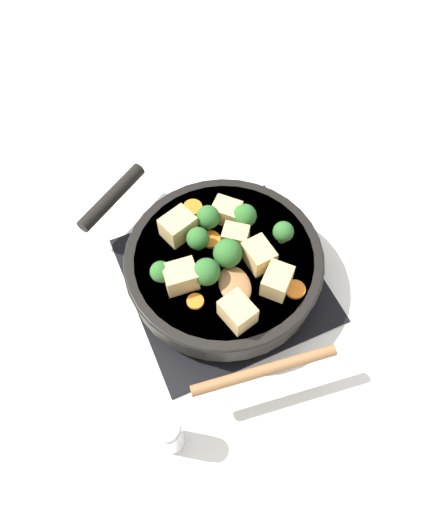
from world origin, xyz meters
TOP-DOWN VIEW (x-y plane):
  - ground_plane at (0.00, 0.00)m, footprint 2.40×2.40m
  - front_burner_grate at (0.00, 0.00)m, footprint 0.31×0.31m
  - skillet_pan at (-0.00, 0.00)m, footprint 0.36×0.41m
  - wooden_spoon at (-0.02, -0.13)m, footprint 0.21×0.20m
  - tofu_cube_center_large at (0.03, 0.07)m, footprint 0.06×0.06m
  - tofu_cube_near_handle at (0.05, -0.08)m, footprint 0.06×0.06m
  - tofu_cube_east_chunk at (-0.03, -0.10)m, footprint 0.05×0.06m
  - tofu_cube_west_chunk at (-0.05, 0.07)m, footprint 0.06×0.05m
  - tofu_cube_back_piece at (0.04, -0.03)m, footprint 0.04×0.05m
  - tofu_cube_front_piece at (0.03, 0.02)m, footprint 0.05×0.05m
  - tofu_cube_mid_small at (-0.08, -0.02)m, footprint 0.05×0.04m
  - broccoli_floret_near_spoon at (-0.10, 0.00)m, footprint 0.03×0.03m
  - broccoli_floret_center_top at (0.10, -0.01)m, footprint 0.03×0.03m
  - broccoli_floret_east_rim at (0.05, 0.04)m, footprint 0.04×0.04m
  - broccoli_floret_west_rim at (-0.00, -0.01)m, footprint 0.04×0.04m
  - broccoli_floret_north_edge at (-0.04, -0.03)m, footprint 0.04×0.04m
  - broccoli_floret_south_cluster at (-0.03, 0.03)m, footprint 0.04×0.04m
  - broccoli_floret_mid_floret at (-0.00, 0.06)m, footprint 0.04×0.04m
  - carrot_slice_orange_thin at (-0.01, 0.11)m, footprint 0.03×0.03m
  - carrot_slice_near_center at (0.07, -0.10)m, footprint 0.03×0.03m
  - carrot_slice_edge_slice at (-0.07, -0.06)m, footprint 0.03×0.03m
  - carrot_slice_under_broccoli at (-0.01, 0.04)m, footprint 0.03×0.03m
  - salt_shaker at (-0.18, -0.21)m, footprint 0.04×0.04m

SIDE VIEW (x-z plane):
  - ground_plane at x=0.00m, z-range 0.00..0.00m
  - front_burner_grate at x=0.00m, z-range 0.00..0.03m
  - salt_shaker at x=-0.18m, z-range 0.00..0.09m
  - skillet_pan at x=0.00m, z-range 0.03..0.08m
  - carrot_slice_orange_thin at x=-0.01m, z-range 0.08..0.08m
  - carrot_slice_near_center at x=0.07m, z-range 0.08..0.08m
  - carrot_slice_edge_slice at x=-0.07m, z-range 0.08..0.08m
  - carrot_slice_under_broccoli at x=-0.01m, z-range 0.08..0.08m
  - wooden_spoon at x=-0.02m, z-range 0.08..0.09m
  - tofu_cube_front_piece at x=0.03m, z-range 0.08..0.11m
  - tofu_cube_center_large at x=0.03m, z-range 0.08..0.11m
  - tofu_cube_near_handle at x=0.05m, z-range 0.08..0.12m
  - tofu_cube_back_piece at x=0.04m, z-range 0.08..0.12m
  - tofu_cube_east_chunk at x=-0.03m, z-range 0.08..0.12m
  - tofu_cube_mid_small at x=-0.08m, z-range 0.08..0.12m
  - tofu_cube_west_chunk at x=-0.05m, z-range 0.08..0.12m
  - broccoli_floret_near_spoon at x=-0.10m, z-range 0.08..0.12m
  - broccoli_floret_center_top at x=0.10m, z-range 0.08..0.12m
  - broccoli_floret_south_cluster at x=-0.03m, z-range 0.08..0.12m
  - broccoli_floret_mid_floret at x=0.00m, z-range 0.08..0.13m
  - broccoli_floret_east_rim at x=0.05m, z-range 0.08..0.13m
  - broccoli_floret_north_edge at x=-0.04m, z-range 0.08..0.13m
  - broccoli_floret_west_rim at x=0.00m, z-range 0.08..0.13m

